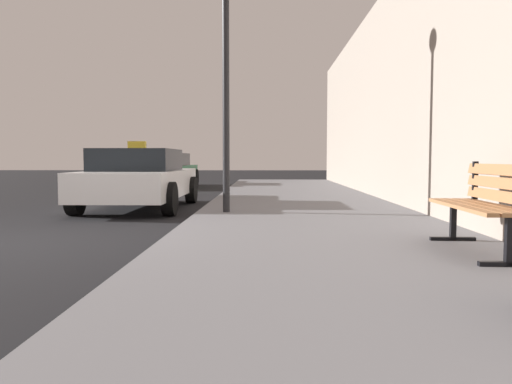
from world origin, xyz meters
name	(u,v)px	position (x,y,z in m)	size (l,w,h in m)	color
ground_plane	(13,243)	(0.00, 0.00, 0.00)	(80.00, 80.00, 0.00)	black
sidewalk	(329,238)	(4.00, 0.00, 0.07)	(4.00, 32.00, 0.15)	slate
bench	(487,200)	(5.39, -1.27, 0.66)	(0.53, 1.62, 0.89)	#9E6B42
street_lamp	(226,48)	(2.52, 2.42, 2.94)	(0.36, 0.36, 4.04)	black
car_white	(140,179)	(0.51, 4.38, 0.65)	(2.00, 4.22, 1.43)	white
car_green	(166,170)	(-0.55, 12.52, 0.65)	(2.00, 4.15, 1.43)	#196638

